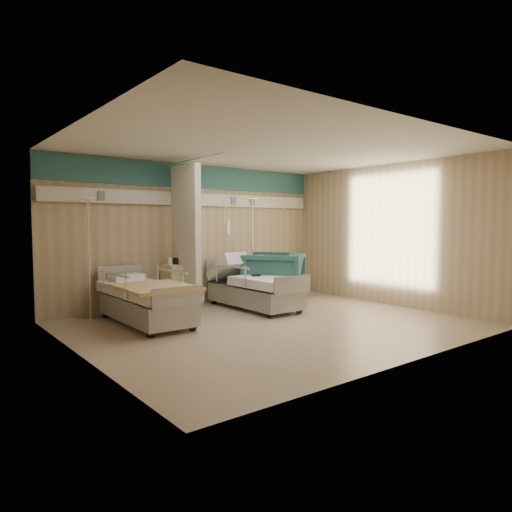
% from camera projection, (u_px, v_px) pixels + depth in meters
% --- Properties ---
extents(ground, '(6.00, 5.00, 0.00)m').
position_uv_depth(ground, '(274.00, 324.00, 7.31)').
color(ground, gray).
rests_on(ground, ground).
extents(room_walls, '(6.04, 5.04, 2.82)m').
position_uv_depth(room_walls, '(263.00, 208.00, 7.36)').
color(room_walls, tan).
rests_on(room_walls, ground).
extents(bed_right, '(1.00, 2.16, 0.63)m').
position_uv_depth(bed_right, '(254.00, 292.00, 8.68)').
color(bed_right, silver).
rests_on(bed_right, ground).
extents(bed_left, '(1.00, 2.16, 0.63)m').
position_uv_depth(bed_left, '(146.00, 305.00, 7.33)').
color(bed_left, silver).
rests_on(bed_left, ground).
extents(bedside_cabinet, '(0.50, 0.48, 0.85)m').
position_uv_depth(bedside_cabinet, '(178.00, 286.00, 8.68)').
color(bedside_cabinet, '#D4CA85').
rests_on(bedside_cabinet, ground).
extents(visitor_armchair, '(1.60, 1.61, 1.05)m').
position_uv_depth(visitor_armchair, '(274.00, 278.00, 9.22)').
color(visitor_armchair, '#20524D').
rests_on(visitor_armchair, ground).
extents(waffle_blanket, '(0.82, 0.81, 0.07)m').
position_uv_depth(waffle_blanket, '(274.00, 250.00, 9.13)').
color(waffle_blanket, white).
rests_on(waffle_blanket, visitor_armchair).
extents(iv_stand_right, '(0.39, 0.39, 2.16)m').
position_uv_depth(iv_stand_right, '(252.00, 280.00, 9.54)').
color(iv_stand_right, silver).
rests_on(iv_stand_right, ground).
extents(iv_stand_left, '(0.37, 0.37, 2.07)m').
position_uv_depth(iv_stand_left, '(90.00, 294.00, 7.70)').
color(iv_stand_left, silver).
rests_on(iv_stand_left, ground).
extents(call_remote, '(0.19, 0.14, 0.04)m').
position_uv_depth(call_remote, '(256.00, 275.00, 8.55)').
color(call_remote, black).
rests_on(call_remote, bed_right).
extents(tan_blanket, '(1.05, 1.31, 0.04)m').
position_uv_depth(tan_blanket, '(156.00, 287.00, 6.91)').
color(tan_blanket, tan).
rests_on(tan_blanket, bed_left).
extents(toiletry_bag, '(0.26, 0.22, 0.12)m').
position_uv_depth(toiletry_bag, '(177.00, 261.00, 8.68)').
color(toiletry_bag, black).
rests_on(toiletry_bag, bedside_cabinet).
extents(white_cup, '(0.11, 0.11, 0.13)m').
position_uv_depth(white_cup, '(170.00, 261.00, 8.50)').
color(white_cup, white).
rests_on(white_cup, bedside_cabinet).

